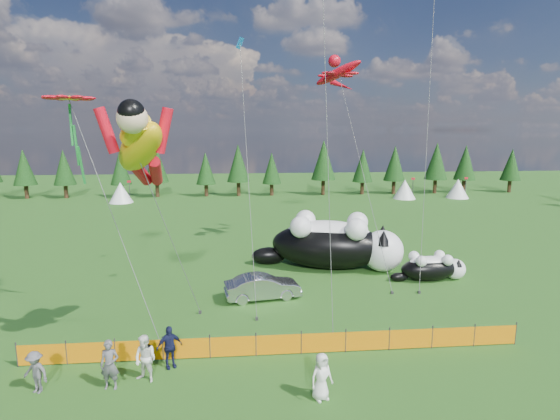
{
  "coord_description": "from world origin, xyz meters",
  "views": [
    {
      "loc": [
        -1.52,
        -20.75,
        9.79
      ],
      "look_at": [
        0.68,
        4.0,
        5.24
      ],
      "focal_mm": 28.0,
      "sensor_mm": 36.0,
      "label": 1
    }
  ],
  "objects": [
    {
      "name": "ground",
      "position": [
        0.0,
        0.0,
        0.0
      ],
      "size": [
        160.0,
        160.0,
        0.0
      ],
      "primitive_type": "plane",
      "color": "#0D3D0B",
      "rests_on": "ground"
    },
    {
      "name": "safety_fence",
      "position": [
        0.0,
        -3.0,
        0.5
      ],
      "size": [
        22.06,
        0.06,
        1.1
      ],
      "color": "#262626",
      "rests_on": "ground"
    },
    {
      "name": "tree_line",
      "position": [
        0.0,
        45.0,
        4.0
      ],
      "size": [
        90.0,
        4.0,
        8.0
      ],
      "primitive_type": null,
      "color": "black",
      "rests_on": "ground"
    },
    {
      "name": "festival_tents",
      "position": [
        11.0,
        40.0,
        1.4
      ],
      "size": [
        50.0,
        3.2,
        2.8
      ],
      "primitive_type": null,
      "color": "white",
      "rests_on": "ground"
    },
    {
      "name": "cat_large",
      "position": [
        5.06,
        9.01,
        1.87
      ],
      "size": [
        10.71,
        5.97,
        3.95
      ],
      "rotation": [
        0.0,
        0.0,
        -0.29
      ],
      "color": "black",
      "rests_on": "ground"
    },
    {
      "name": "cat_small",
      "position": [
        10.99,
        5.91,
        0.88
      ],
      "size": [
        5.15,
        1.95,
        1.86
      ],
      "rotation": [
        0.0,
        0.0,
        0.04
      ],
      "color": "black",
      "rests_on": "ground"
    },
    {
      "name": "car",
      "position": [
        -0.37,
        3.62,
        0.73
      ],
      "size": [
        4.63,
        2.28,
        1.46
      ],
      "primitive_type": "imported",
      "rotation": [
        0.0,
        0.0,
        1.74
      ],
      "color": "#B8B7BC",
      "rests_on": "ground"
    },
    {
      "name": "spectator_a",
      "position": [
        -6.65,
        -4.94,
        0.98
      ],
      "size": [
        0.74,
        0.51,
        1.96
      ],
      "primitive_type": "imported",
      "rotation": [
        0.0,
        0.0,
        -0.06
      ],
      "color": "#56555A",
      "rests_on": "ground"
    },
    {
      "name": "spectator_b",
      "position": [
        -5.39,
        -4.57,
        0.96
      ],
      "size": [
        1.08,
        0.9,
        1.91
      ],
      "primitive_type": "imported",
      "rotation": [
        0.0,
        0.0,
        -0.45
      ],
      "color": "white",
      "rests_on": "ground"
    },
    {
      "name": "spectator_c",
      "position": [
        -4.62,
        -3.6,
        0.92
      ],
      "size": [
        1.21,
        0.97,
        1.83
      ],
      "primitive_type": "imported",
      "rotation": [
        0.0,
        0.0,
        0.46
      ],
      "color": "#15193C",
      "rests_on": "ground"
    },
    {
      "name": "spectator_d",
      "position": [
        -9.36,
        -4.96,
        0.83
      ],
      "size": [
        1.2,
        0.92,
        1.65
      ],
      "primitive_type": "imported",
      "rotation": [
        0.0,
        0.0,
        -0.4
      ],
      "color": "#56555A",
      "rests_on": "ground"
    },
    {
      "name": "spectator_e",
      "position": [
        1.29,
        -6.32,
        0.89
      ],
      "size": [
        1.02,
        0.85,
        1.79
      ],
      "primitive_type": "imported",
      "rotation": [
        0.0,
        0.0,
        0.37
      ],
      "color": "white",
      "rests_on": "ground"
    },
    {
      "name": "superhero_kite",
      "position": [
        -5.58,
        -2.6,
        9.09
      ],
      "size": [
        5.82,
        7.44,
        11.67
      ],
      "color": "#E5B40C",
      "rests_on": "ground"
    },
    {
      "name": "gecko_kite",
      "position": [
        6.25,
        14.67,
        14.25
      ],
      "size": [
        6.55,
        14.29,
        17.91
      ],
      "color": "red",
      "rests_on": "ground"
    },
    {
      "name": "flower_kite",
      "position": [
        -9.77,
        1.78,
        11.16
      ],
      "size": [
        6.13,
        5.73,
        12.87
      ],
      "color": "red",
      "rests_on": "ground"
    },
    {
      "name": "diamond_kite_a",
      "position": [
        -1.43,
        5.76,
        13.79
      ],
      "size": [
        0.98,
        5.97,
        15.8
      ],
      "color": "#0C66BC",
      "rests_on": "ground"
    }
  ]
}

